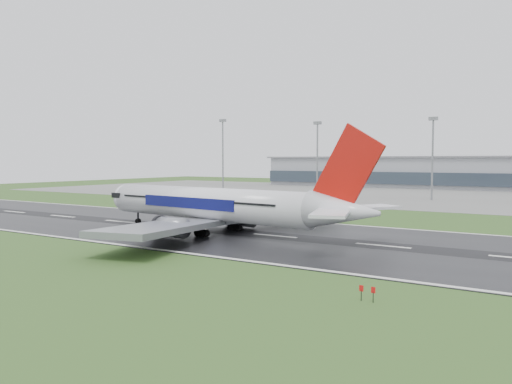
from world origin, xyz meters
The scene contains 8 objects.
ground centered at (0.00, 0.00, 0.00)m, with size 520.00×520.00×0.00m, color #2A4D1C.
runway centered at (0.00, 0.00, 0.05)m, with size 400.00×45.00×0.10m, color black.
apron centered at (0.00, 125.00, 0.04)m, with size 400.00×130.00×0.08m, color slate.
terminal centered at (0.00, 185.00, 7.50)m, with size 240.00×36.00×15.00m, color gray.
main_airliner centered at (-29.22, -3.27, 9.27)m, with size 62.15×59.19×18.35m, color silver, non-canonical shape.
floodmast_0 centered at (-104.50, 100.00, 15.18)m, with size 0.64×0.64×30.36m, color gray.
floodmast_1 centered at (-59.32, 100.00, 13.77)m, with size 0.64×0.64×27.53m, color gray.
floodmast_2 centered at (-16.03, 100.00, 13.65)m, with size 0.64×0.64×27.29m, color gray.
Camera 1 is at (25.77, -78.55, 13.69)m, focal length 35.55 mm.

